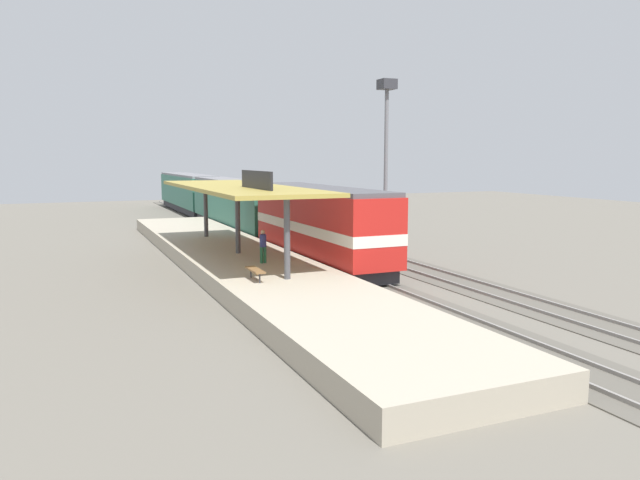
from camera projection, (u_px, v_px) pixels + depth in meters
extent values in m
plane|color=#666056|center=(344.00, 261.00, 36.88)|extent=(120.00, 120.00, 0.00)
cube|color=#565249|center=(313.00, 263.00, 36.09)|extent=(3.20, 110.00, 0.04)
cube|color=gray|center=(302.00, 263.00, 35.80)|extent=(0.10, 110.00, 0.16)
cube|color=gray|center=(324.00, 261.00, 36.36)|extent=(0.10, 110.00, 0.16)
cube|color=#565249|center=(381.00, 258.00, 37.89)|extent=(3.20, 110.00, 0.04)
cube|color=gray|center=(371.00, 258.00, 37.60)|extent=(0.10, 110.00, 0.16)
cube|color=gray|center=(391.00, 256.00, 38.17)|extent=(0.10, 110.00, 0.16)
cube|color=#A89E89|center=(238.00, 261.00, 34.23)|extent=(6.00, 44.00, 0.90)
cylinder|color=#47474C|center=(287.00, 239.00, 26.65)|extent=(0.28, 0.28, 3.60)
cylinder|color=#47474C|center=(238.00, 221.00, 33.92)|extent=(0.28, 0.28, 3.60)
cylinder|color=#47474C|center=(206.00, 210.00, 41.20)|extent=(0.28, 0.28, 3.60)
cube|color=#A38E3D|center=(237.00, 188.00, 33.67)|extent=(5.20, 18.00, 0.20)
cube|color=black|center=(256.00, 180.00, 30.32)|extent=(0.12, 4.80, 0.90)
cylinder|color=#333338|center=(260.00, 278.00, 25.97)|extent=(0.07, 0.07, 0.42)
cylinder|color=#333338|center=(251.00, 273.00, 27.16)|extent=(0.07, 0.07, 0.42)
cube|color=brown|center=(255.00, 270.00, 26.53)|extent=(0.44, 1.70, 0.08)
cube|color=#28282D|center=(320.00, 257.00, 35.12)|extent=(2.60, 13.60, 0.70)
cube|color=red|center=(320.00, 221.00, 34.83)|extent=(2.90, 14.40, 3.50)
cube|color=#4C4C51|center=(320.00, 189.00, 34.58)|extent=(2.78, 14.11, 0.24)
cube|color=silver|center=(320.00, 226.00, 34.87)|extent=(2.93, 14.43, 0.56)
cube|color=#28282D|center=(236.00, 226.00, 51.49)|extent=(2.60, 19.20, 0.70)
cube|color=#2D6B56|center=(236.00, 202.00, 51.23)|extent=(2.90, 20.00, 3.30)
cube|color=slate|center=(236.00, 181.00, 50.99)|extent=(2.78, 19.60, 0.24)
cube|color=#28282D|center=(188.00, 208.00, 70.42)|extent=(2.60, 19.20, 0.70)
cube|color=#2D6B56|center=(188.00, 190.00, 70.15)|extent=(2.90, 20.00, 3.30)
cube|color=slate|center=(187.00, 175.00, 69.92)|extent=(2.78, 19.60, 0.24)
cylinder|color=slate|center=(386.00, 168.00, 43.17)|extent=(0.28, 0.28, 11.00)
cube|color=#333338|center=(387.00, 84.00, 42.38)|extent=(1.10, 1.10, 0.70)
cylinder|color=#23603D|center=(261.00, 255.00, 30.85)|extent=(0.16, 0.16, 0.84)
cylinder|color=#23603D|center=(265.00, 255.00, 30.92)|extent=(0.16, 0.16, 0.84)
cylinder|color=navy|center=(263.00, 241.00, 30.78)|extent=(0.34, 0.34, 0.64)
sphere|color=tan|center=(263.00, 232.00, 30.73)|extent=(0.23, 0.23, 0.23)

